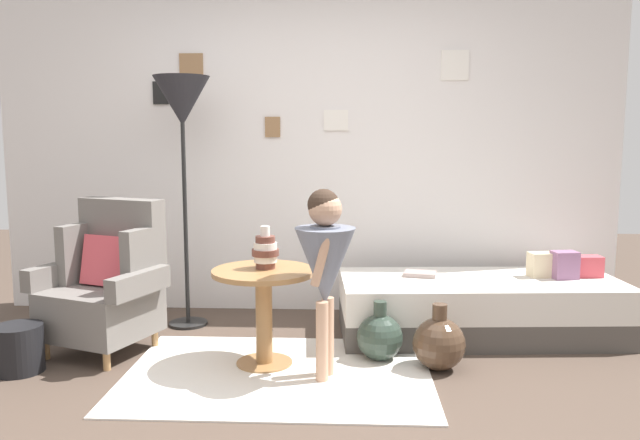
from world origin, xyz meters
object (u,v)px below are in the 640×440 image
person_child (325,260)px  magazine_basket (19,349)px  armchair (107,283)px  book_on_daybed (420,274)px  daybed (479,307)px  vase_striped (265,251)px  demijohn_far (439,343)px  floor_lamp (182,110)px  side_table (264,296)px  demijohn_near (380,337)px

person_child → magazine_basket: size_ratio=3.89×
armchair → book_on_daybed: 2.11m
armchair → daybed: size_ratio=0.50×
vase_striped → demijohn_far: vase_striped is taller
person_child → armchair: bearing=163.0°
armchair → book_on_daybed: size_ratio=4.41×
daybed → person_child: person_child is taller
person_child → book_on_daybed: 1.14m
person_child → vase_striped: bearing=147.4°
floor_lamp → demijohn_far: (1.71, -0.81, -1.39)m
side_table → book_on_daybed: size_ratio=2.80×
side_table → magazine_basket: (-1.42, -0.18, -0.29)m
side_table → demijohn_near: bearing=9.5°
book_on_daybed → demijohn_near: 0.72m
vase_striped → floor_lamp: 1.33m
armchair → demijohn_near: armchair is taller
daybed → side_table: bearing=-155.6°
demijohn_near → magazine_basket: bearing=-172.1°
armchair → demijohn_far: armchair is taller
side_table → person_child: size_ratio=0.57×
demijohn_near → demijohn_far: demijohn_far is taller
armchair → floor_lamp: (0.37, 0.56, 1.12)m
daybed → vase_striped: 1.61m
armchair → demijohn_near: bearing=-3.7°
demijohn_far → armchair: bearing=173.0°
armchair → demijohn_far: bearing=-7.0°
person_child → floor_lamp: bearing=136.6°
vase_striped → demijohn_near: size_ratio=0.69×
side_table → floor_lamp: size_ratio=0.34×
vase_striped → demijohn_near: vase_striped is taller
vase_striped → person_child: bearing=-32.6°
daybed → demijohn_near: daybed is taller
magazine_basket → person_child: bearing=-0.8°
demijohn_near → magazine_basket: demijohn_near is taller
person_child → demijohn_far: bearing=14.9°
side_table → floor_lamp: 1.53m
daybed → book_on_daybed: book_on_daybed is taller
demijohn_near → magazine_basket: 2.14m
magazine_basket → demijohn_far: bearing=3.5°
magazine_basket → side_table: bearing=7.1°
armchair → vase_striped: size_ratio=3.79×
person_child → demijohn_near: person_child is taller
daybed → demijohn_near: (-0.71, -0.52, -0.05)m
book_on_daybed → demijohn_far: 0.78m
demijohn_near → demijohn_far: 0.37m
demijohn_near → daybed: bearing=36.2°
floor_lamp → demijohn_near: floor_lamp is taller
side_table → book_on_daybed: bearing=35.1°
side_table → magazine_basket: 1.46m
book_on_daybed → floor_lamp: bearing=177.4°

